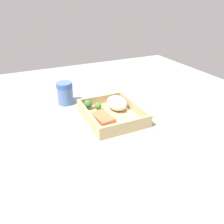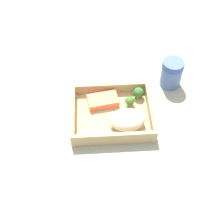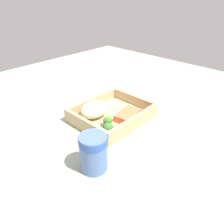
# 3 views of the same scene
# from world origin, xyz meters

# --- Properties ---
(ground_plane) EXTENTS (1.60, 1.60, 0.02)m
(ground_plane) POSITION_xyz_m (0.00, 0.00, -0.01)
(ground_plane) COLOR gray
(takeout_tray) EXTENTS (0.26, 0.21, 0.01)m
(takeout_tray) POSITION_xyz_m (0.00, 0.00, 0.01)
(takeout_tray) COLOR tan
(takeout_tray) RESTS_ON ground_plane
(tray_rim) EXTENTS (0.26, 0.21, 0.04)m
(tray_rim) POSITION_xyz_m (0.00, 0.00, 0.03)
(tray_rim) COLOR tan
(tray_rim) RESTS_ON takeout_tray
(salmon_fillet) EXTENTS (0.11, 0.07, 0.02)m
(salmon_fillet) POSITION_xyz_m (-0.03, 0.05, 0.02)
(salmon_fillet) COLOR #F67046
(salmon_fillet) RESTS_ON takeout_tray
(mashed_potatoes) EXTENTS (0.11, 0.08, 0.05)m
(mashed_potatoes) POSITION_xyz_m (0.04, -0.04, 0.04)
(mashed_potatoes) COLOR #ECE6C6
(mashed_potatoes) RESTS_ON takeout_tray
(broccoli_floret_1) EXTENTS (0.04, 0.04, 0.04)m
(broccoli_floret_1) POSITION_xyz_m (0.09, 0.07, 0.03)
(broccoli_floret_1) COLOR #84A65E
(broccoli_floret_1) RESTS_ON takeout_tray
(broccoli_floret_2) EXTENTS (0.03, 0.03, 0.04)m
(broccoli_floret_2) POSITION_xyz_m (0.06, 0.04, 0.03)
(broccoli_floret_2) COLOR #7F985D
(broccoli_floret_2) RESTS_ON takeout_tray
(fork) EXTENTS (0.16, 0.03, 0.00)m
(fork) POSITION_xyz_m (-0.01, -0.07, 0.01)
(fork) COLOR white
(fork) RESTS_ON takeout_tray
(paper_cup) EXTENTS (0.07, 0.07, 0.10)m
(paper_cup) POSITION_xyz_m (0.21, 0.14, 0.06)
(paper_cup) COLOR #526FAE
(paper_cup) RESTS_ON ground_plane
(receipt_slip) EXTENTS (0.11, 0.15, 0.00)m
(receipt_slip) POSITION_xyz_m (0.24, -0.05, 0.00)
(receipt_slip) COLOR white
(receipt_slip) RESTS_ON ground_plane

